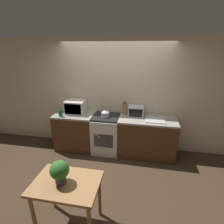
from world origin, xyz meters
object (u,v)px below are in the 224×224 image
object	(u,v)px
bottle	(60,113)
dining_table	(67,189)
stove_range	(106,134)
toaster_oven	(136,111)
kettle	(105,114)
microwave	(76,107)

from	to	relation	value
bottle	dining_table	bearing A→B (deg)	-62.65
stove_range	bottle	bearing A→B (deg)	-168.79
dining_table	bottle	bearing A→B (deg)	117.35
toaster_oven	dining_table	distance (m)	2.29
kettle	bottle	bearing A→B (deg)	-171.30
dining_table	toaster_oven	bearing A→B (deg)	70.43
stove_range	bottle	xyz separation A→B (m)	(-1.01, -0.20, 0.54)
kettle	toaster_oven	world-z (taller)	toaster_oven
stove_range	bottle	size ratio (longest dim) A/B	3.97
dining_table	microwave	bearing A→B (deg)	107.78
microwave	bottle	distance (m)	0.39
microwave	toaster_oven	size ratio (longest dim) A/B	1.32
toaster_oven	microwave	bearing A→B (deg)	-177.68
bottle	microwave	bearing A→B (deg)	48.71
bottle	dining_table	xyz separation A→B (m)	(0.92, -1.78, -0.34)
microwave	bottle	xyz separation A→B (m)	(-0.26, -0.29, -0.07)
stove_range	dining_table	size ratio (longest dim) A/B	1.05
stove_range	kettle	size ratio (longest dim) A/B	4.62
microwave	bottle	size ratio (longest dim) A/B	2.00
kettle	bottle	distance (m)	1.01
toaster_oven	dining_table	bearing A→B (deg)	-109.57
bottle	toaster_oven	size ratio (longest dim) A/B	0.66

